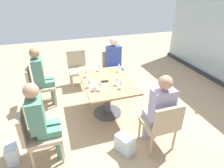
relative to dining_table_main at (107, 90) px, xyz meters
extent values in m
plane|color=tan|center=(0.00, 0.00, -0.55)|extent=(12.00, 12.00, 0.00)
cube|color=#997551|center=(0.00, 0.00, 0.16)|extent=(1.26, 0.90, 0.04)
cylinder|color=#4C4C51|center=(0.00, 0.00, -0.20)|extent=(0.14, 0.14, 0.69)
cylinder|color=#4C4C51|center=(0.00, 0.00, -0.54)|extent=(0.56, 0.56, 0.02)
cube|color=tan|center=(-1.05, 0.50, -0.13)|extent=(0.46, 0.46, 0.06)
cube|color=tan|center=(-1.30, 0.50, 0.11)|extent=(0.05, 0.46, 0.42)
cylinder|color=tan|center=(-0.85, 0.30, -0.35)|extent=(0.04, 0.04, 0.39)
cylinder|color=tan|center=(-0.85, 0.70, -0.35)|extent=(0.04, 0.04, 0.39)
cylinder|color=tan|center=(-1.25, 0.30, -0.35)|extent=(0.04, 0.04, 0.39)
cylinder|color=tan|center=(-1.25, 0.70, -0.35)|extent=(0.04, 0.04, 0.39)
cube|color=tan|center=(1.05, 0.50, -0.13)|extent=(0.46, 0.46, 0.06)
cube|color=tan|center=(1.30, 0.50, 0.11)|extent=(0.05, 0.46, 0.42)
cylinder|color=tan|center=(0.85, 0.70, -0.35)|extent=(0.04, 0.04, 0.39)
cylinder|color=tan|center=(0.85, 0.30, -0.35)|extent=(0.04, 0.04, 0.39)
cylinder|color=tan|center=(1.25, 0.70, -0.35)|extent=(0.04, 0.04, 0.39)
cylinder|color=tan|center=(1.25, 0.30, -0.35)|extent=(0.04, 0.04, 0.39)
cube|color=tan|center=(0.77, -1.17, -0.13)|extent=(0.46, 0.46, 0.06)
cube|color=tan|center=(0.77, -1.42, 0.11)|extent=(0.46, 0.05, 0.42)
cylinder|color=tan|center=(0.97, -0.97, -0.35)|extent=(0.04, 0.04, 0.39)
cylinder|color=tan|center=(0.57, -0.97, -0.35)|extent=(0.04, 0.04, 0.39)
cylinder|color=tan|center=(0.97, -1.37, -0.35)|extent=(0.04, 0.04, 0.39)
cylinder|color=tan|center=(0.57, -1.37, -0.35)|extent=(0.04, 0.04, 0.39)
cube|color=tan|center=(-0.77, -1.17, -0.13)|extent=(0.46, 0.46, 0.06)
cube|color=tan|center=(-0.77, -1.42, 0.11)|extent=(0.46, 0.05, 0.42)
cylinder|color=tan|center=(-0.57, -0.97, -0.35)|extent=(0.04, 0.04, 0.39)
cylinder|color=tan|center=(-0.97, -0.97, -0.35)|extent=(0.04, 0.04, 0.39)
cylinder|color=tan|center=(-0.57, -1.37, -0.35)|extent=(0.04, 0.04, 0.39)
cylinder|color=tan|center=(-0.97, -1.37, -0.35)|extent=(0.04, 0.04, 0.39)
cube|color=tan|center=(-1.33, -0.34, -0.13)|extent=(0.46, 0.46, 0.06)
cube|color=tan|center=(-1.58, -0.34, 0.11)|extent=(0.05, 0.46, 0.42)
cylinder|color=tan|center=(-1.13, -0.54, -0.35)|extent=(0.04, 0.04, 0.39)
cylinder|color=tan|center=(-1.13, -0.14, -0.35)|extent=(0.04, 0.04, 0.39)
cylinder|color=tan|center=(-1.53, -0.54, -0.35)|extent=(0.04, 0.04, 0.39)
cylinder|color=tan|center=(-1.53, -0.14, -0.35)|extent=(0.04, 0.04, 0.39)
cylinder|color=#384C9E|center=(-0.87, 0.41, -0.32)|extent=(0.11, 0.11, 0.45)
cube|color=#384C9E|center=(-0.97, 0.41, -0.04)|extent=(0.32, 0.13, 0.11)
cylinder|color=#384C9E|center=(-0.87, 0.59, -0.32)|extent=(0.11, 0.11, 0.45)
cube|color=#384C9E|center=(-0.97, 0.59, -0.04)|extent=(0.32, 0.13, 0.11)
cube|color=#384C9E|center=(-1.10, 0.50, 0.25)|extent=(0.20, 0.34, 0.48)
sphere|color=beige|center=(-1.10, 0.50, 0.61)|extent=(0.20, 0.20, 0.20)
cylinder|color=#9E93B7|center=(0.87, 0.59, -0.32)|extent=(0.11, 0.11, 0.45)
cube|color=#9E93B7|center=(0.97, 0.59, -0.04)|extent=(0.32, 0.13, 0.11)
cylinder|color=#9E93B7|center=(0.87, 0.41, -0.32)|extent=(0.11, 0.11, 0.45)
cube|color=#9E93B7|center=(0.97, 0.41, -0.04)|extent=(0.32, 0.13, 0.11)
cube|color=#9E93B7|center=(1.10, 0.50, 0.25)|extent=(0.20, 0.34, 0.48)
sphere|color=tan|center=(1.10, 0.50, 0.61)|extent=(0.20, 0.20, 0.20)
cylinder|color=#4C7F6B|center=(0.86, -1.00, -0.32)|extent=(0.11, 0.11, 0.45)
cube|color=#4C7F6B|center=(0.86, -1.09, -0.04)|extent=(0.13, 0.32, 0.11)
cylinder|color=#4C7F6B|center=(0.68, -1.00, -0.32)|extent=(0.11, 0.11, 0.45)
cube|color=#4C7F6B|center=(0.68, -1.09, -0.04)|extent=(0.13, 0.32, 0.11)
cube|color=#4C7F6B|center=(0.77, -1.22, 0.25)|extent=(0.34, 0.20, 0.48)
sphere|color=tan|center=(0.77, -1.22, 0.61)|extent=(0.20, 0.20, 0.20)
cylinder|color=#4C7F6B|center=(-0.68, -1.00, -0.32)|extent=(0.11, 0.11, 0.45)
cube|color=#4C7F6B|center=(-0.68, -1.09, -0.04)|extent=(0.13, 0.32, 0.11)
cylinder|color=#4C7F6B|center=(-0.86, -1.00, -0.32)|extent=(0.11, 0.11, 0.45)
cube|color=#4C7F6B|center=(-0.86, -1.09, -0.04)|extent=(0.13, 0.32, 0.11)
cube|color=#4C7F6B|center=(-0.77, -1.22, 0.25)|extent=(0.34, 0.20, 0.48)
sphere|color=#936B4C|center=(-0.77, -1.22, 0.61)|extent=(0.20, 0.20, 0.20)
cylinder|color=silver|center=(-0.29, -0.32, 0.19)|extent=(0.06, 0.06, 0.00)
cylinder|color=silver|center=(-0.29, -0.32, 0.23)|extent=(0.01, 0.01, 0.08)
cone|color=silver|center=(-0.29, -0.32, 0.32)|extent=(0.07, 0.07, 0.09)
cylinder|color=silver|center=(-0.34, 0.36, 0.19)|extent=(0.06, 0.06, 0.00)
cylinder|color=silver|center=(-0.34, 0.36, 0.23)|extent=(0.01, 0.01, 0.08)
cone|color=silver|center=(-0.34, 0.36, 0.32)|extent=(0.07, 0.07, 0.09)
cylinder|color=silver|center=(0.30, -0.20, 0.19)|extent=(0.06, 0.06, 0.00)
cylinder|color=silver|center=(0.30, -0.20, 0.23)|extent=(0.01, 0.01, 0.08)
cone|color=silver|center=(0.30, -0.20, 0.32)|extent=(0.07, 0.07, 0.09)
cylinder|color=silver|center=(0.35, 0.16, 0.19)|extent=(0.06, 0.06, 0.00)
cylinder|color=silver|center=(0.35, 0.16, 0.23)|extent=(0.01, 0.01, 0.08)
cone|color=silver|center=(0.35, 0.16, 0.32)|extent=(0.07, 0.07, 0.09)
cylinder|color=silver|center=(-0.50, -0.01, 0.19)|extent=(0.06, 0.06, 0.00)
cylinder|color=silver|center=(-0.50, -0.01, 0.23)|extent=(0.01, 0.01, 0.08)
cone|color=silver|center=(-0.50, -0.01, 0.32)|extent=(0.07, 0.07, 0.09)
cylinder|color=silver|center=(0.21, 0.13, 0.19)|extent=(0.06, 0.06, 0.00)
cylinder|color=silver|center=(0.21, 0.13, 0.23)|extent=(0.01, 0.01, 0.08)
cone|color=silver|center=(0.21, 0.13, 0.32)|extent=(0.07, 0.07, 0.09)
cylinder|color=silver|center=(0.13, -0.36, 0.19)|extent=(0.06, 0.06, 0.00)
cylinder|color=silver|center=(0.13, -0.36, 0.23)|extent=(0.01, 0.01, 0.08)
cone|color=silver|center=(0.13, -0.36, 0.32)|extent=(0.07, 0.07, 0.09)
cylinder|color=white|center=(0.28, -0.30, 0.23)|extent=(0.08, 0.08, 0.09)
cube|color=black|center=(0.01, -0.05, 0.19)|extent=(0.09, 0.15, 0.01)
cube|color=#A3704C|center=(-1.03, 0.06, -0.41)|extent=(0.32, 0.20, 0.28)
cube|color=silver|center=(1.04, -0.04, -0.41)|extent=(0.34, 0.28, 0.28)
cube|color=silver|center=(0.67, -1.67, -0.41)|extent=(0.31, 0.19, 0.28)
camera|label=1|loc=(3.06, -0.91, 1.81)|focal=30.74mm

